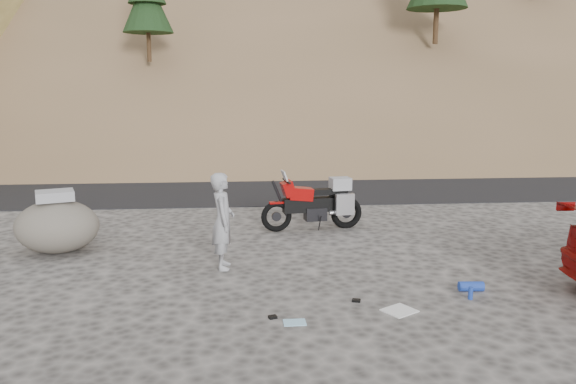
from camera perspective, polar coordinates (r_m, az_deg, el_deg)
The scene contains 11 objects.
ground at distance 9.87m, azimuth -2.31°, elevation -8.22°, with size 140.00×140.00×0.00m, color #3D3B38.
road at distance 18.62m, azimuth -3.49°, elevation 0.71°, with size 120.00×7.00×0.05m, color black.
motorcycle at distance 12.68m, azimuth 2.97°, elevation -1.19°, with size 2.35×0.88×1.40m.
man at distance 10.21m, azimuth -6.54°, elevation -7.64°, with size 0.63×0.41×1.72m, color #9C9DA2.
boulder at distance 11.82m, azimuth -22.40°, elevation -3.18°, with size 1.76×1.56×1.21m.
gear_white_cloth at distance 8.43m, azimuth 11.25°, elevation -11.73°, with size 0.43×0.38×0.01m, color white.
gear_blue_mat at distance 9.46m, azimuth 18.11°, elevation -9.10°, with size 0.16×0.16×0.39m, color #1B3BA6.
gear_bottle at distance 9.10m, azimuth 18.06°, elevation -9.75°, with size 0.07×0.07×0.20m, color #1B3BA6.
gear_glove_a at distance 8.67m, azimuth 6.95°, elevation -10.88°, with size 0.13×0.09×0.04m, color black.
gear_glove_b at distance 8.04m, azimuth -1.56°, elevation -12.58°, with size 0.11×0.08×0.04m, color black.
gear_blue_cloth at distance 7.90m, azimuth 0.68°, elevation -13.11°, with size 0.31×0.23×0.01m, color #9AD1EE.
Camera 1 is at (-0.37, -9.34, 3.18)m, focal length 35.00 mm.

